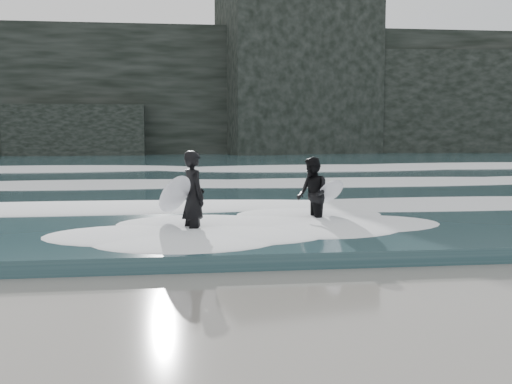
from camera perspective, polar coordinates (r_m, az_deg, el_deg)
ground at (r=7.92m, az=1.16°, el=-12.04°), size 120.00×120.00×0.00m
sea at (r=36.54m, az=-5.82°, el=2.26°), size 90.00×52.00×0.30m
headland at (r=53.52m, az=-6.47°, el=8.59°), size 70.00×9.00×10.00m
foam_near at (r=16.61m, az=-3.59°, el=-1.17°), size 60.00×3.20×0.20m
foam_mid at (r=23.56m, az=-4.80°, el=0.95°), size 60.00×4.00×0.24m
foam_far at (r=32.53m, az=-5.59°, el=2.35°), size 60.00×4.80×0.30m
surfer_left at (r=13.38m, az=-5.88°, el=-0.43°), size 1.19×2.07×1.93m
surfer_right at (r=14.82m, az=5.17°, el=-0.21°), size 1.15×1.91×1.73m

